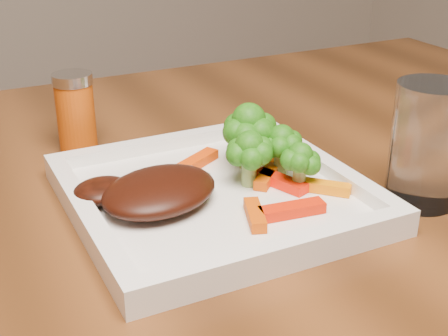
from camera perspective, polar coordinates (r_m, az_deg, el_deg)
name	(u,v)px	position (r m, az deg, el deg)	size (l,w,h in m)	color
plate	(215,199)	(0.61, -0.84, -2.83)	(0.27, 0.27, 0.01)	white
steak	(159,191)	(0.58, -5.93, -2.10)	(0.12, 0.09, 0.03)	#340F07
broccoli_0	(249,136)	(0.65, 2.26, 2.91)	(0.07, 0.07, 0.07)	#386A11
broccoli_1	(281,145)	(0.64, 5.26, 2.13)	(0.05, 0.05, 0.06)	#1A7914
broccoli_2	(300,162)	(0.60, 6.98, 0.55)	(0.05, 0.05, 0.06)	#246B11
broccoli_3	(249,156)	(0.61, 2.33, 1.09)	(0.05, 0.05, 0.06)	#106412
carrot_0	(292,210)	(0.57, 6.24, -3.81)	(0.06, 0.02, 0.01)	red
carrot_1	(324,187)	(0.61, 9.15, -1.72)	(0.05, 0.01, 0.01)	orange
carrot_2	(255,215)	(0.56, 2.85, -4.29)	(0.05, 0.01, 0.01)	#C94403
carrot_3	(286,155)	(0.68, 5.69, 1.21)	(0.05, 0.01, 0.01)	#F46603
carrot_4	(198,161)	(0.66, -2.42, 0.65)	(0.06, 0.02, 0.01)	#E03D03
carrot_5	(281,182)	(0.62, 5.21, -1.24)	(0.06, 0.02, 0.01)	#FF1D04
carrot_6	(267,176)	(0.63, 3.96, -0.75)	(0.05, 0.01, 0.01)	#DB4B03
spice_shaker	(76,112)	(0.74, -13.41, 4.97)	(0.04, 0.04, 0.09)	#BA480A
drinking_glass	(427,145)	(0.62, 18.03, 2.05)	(0.07, 0.07, 0.12)	silver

